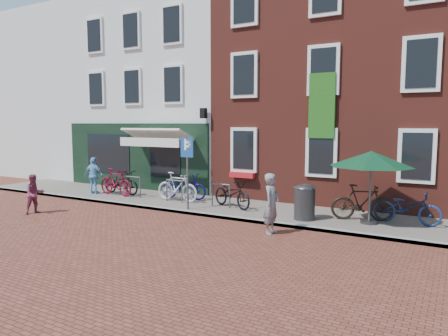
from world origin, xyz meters
The scene contains 18 objects.
ground centered at (0.00, 0.00, 0.00)m, with size 80.00×80.00×0.00m, color brown.
sidewalk centered at (1.00, 1.50, 0.05)m, with size 24.00×3.00×0.10m, color slate.
building_stucco centered at (-5.00, 7.00, 4.50)m, with size 8.00×8.00×9.00m, color silver.
building_brick_mid centered at (2.00, 7.00, 5.00)m, with size 6.00×8.00×10.00m, color maroon.
filler_left centered at (-12.50, 7.00, 4.50)m, with size 7.00×8.00×9.00m, color silver.
litter_bin centered at (3.65, 0.84, 0.70)m, with size 0.63×0.63×1.16m.
parking_sign centered at (-0.29, 0.32, 1.78)m, with size 0.50×0.08×2.43m.
parasol centered at (5.45, 1.30, 2.08)m, with size 2.38×2.38×2.22m.
woman centered at (3.28, -0.83, 0.83)m, with size 0.61×0.40×1.67m, color slate.
boy centered at (-4.61, -2.39, 0.66)m, with size 0.64×0.50×1.32m, color #8E3954.
cafe_person centered at (-5.46, 1.00, 0.86)m, with size 0.89×0.37×1.51m, color #79B9E3.
bicycle_0 centered at (-4.41, 1.49, 0.59)m, with size 0.65×1.87×0.98m, color black.
bicycle_1 centered at (-4.37, 1.12, 0.64)m, with size 0.51×1.81×1.09m, color maroon.
bicycle_2 centered at (-1.51, 1.83, 0.59)m, with size 0.65×1.87×0.98m, color #100456.
bicycle_3 centered at (-1.46, 1.33, 0.64)m, with size 0.51×1.81×1.09m, color #B5B6B7.
bicycle_4 centered at (0.88, 1.33, 0.59)m, with size 0.65×1.87×0.98m, color black.
bicycle_5 centered at (5.19, 1.58, 0.64)m, with size 0.51×1.81×1.09m, color black.
bicycle_6 centered at (6.41, 1.79, 0.59)m, with size 0.65×1.87×0.98m, color navy.
Camera 1 is at (7.66, -11.13, 3.03)m, focal length 33.32 mm.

